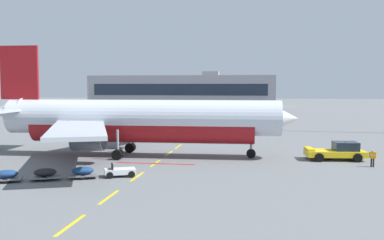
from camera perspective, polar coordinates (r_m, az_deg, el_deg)
ground at (r=62.76m, az=19.43°, el=-2.94°), size 400.00×400.00×0.00m
apron_paint_markings at (r=59.75m, az=-1.29°, el=-3.05°), size 8.00×93.50×0.01m
airliner_foreground at (r=49.67m, az=-7.03°, el=-0.04°), size 34.75×34.61×12.20m
pushback_tug at (r=49.49m, az=17.91°, el=-3.79°), size 6.24×3.64×2.08m
catering_truck at (r=74.68m, az=-15.81°, el=-0.44°), size 6.30×6.93×3.14m
baggage_train at (r=39.07m, az=-15.84°, el=-6.46°), size 11.25×5.90×1.14m
ground_crew_worker at (r=46.38m, az=21.90°, el=-4.39°), size 0.66×0.33×1.66m
terminal_satellite at (r=169.54m, az=-1.00°, el=3.73°), size 67.42×22.79×12.77m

